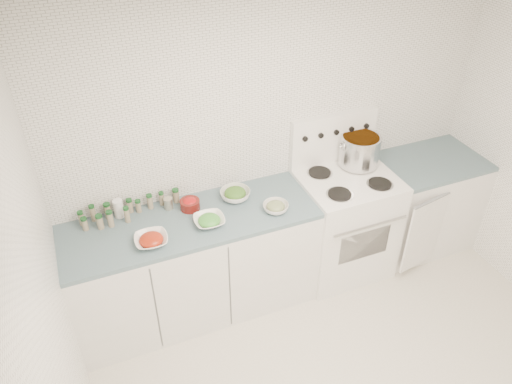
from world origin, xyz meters
name	(u,v)px	position (x,y,z in m)	size (l,w,h in m)	color
room_walls	(400,217)	(0.00, 0.00, 1.56)	(3.54, 3.04, 2.52)	white
counter_left	(195,265)	(-0.82, 1.19, 0.45)	(1.85, 0.62, 0.90)	white
stove	(343,221)	(0.48, 1.19, 0.50)	(0.76, 0.70, 1.36)	white
counter_right	(422,203)	(1.30, 1.19, 0.45)	(0.89, 0.70, 0.90)	white
stock_pot	(360,149)	(0.65, 1.33, 1.08)	(0.35, 0.33, 0.25)	silver
bowl_tomato	(151,240)	(-1.14, 1.05, 0.93)	(0.24, 0.24, 0.08)	white
bowl_snowpea	(209,220)	(-0.71, 1.10, 0.93)	(0.23, 0.23, 0.07)	white
bowl_broccoli	(235,194)	(-0.43, 1.31, 0.94)	(0.25, 0.25, 0.09)	white
bowl_zucchini	(276,207)	(-0.21, 1.06, 0.94)	(0.22, 0.22, 0.08)	white
bowl_pepper	(190,204)	(-0.79, 1.32, 0.94)	(0.15, 0.15, 0.09)	#58120F
salt_canister	(119,208)	(-1.29, 1.43, 0.97)	(0.07, 0.07, 0.14)	white
tin_can	(168,203)	(-0.93, 1.39, 0.94)	(0.07, 0.07, 0.09)	#A49D8A
spice_cluster	(122,210)	(-1.26, 1.41, 0.96)	(0.73, 0.16, 0.13)	gray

